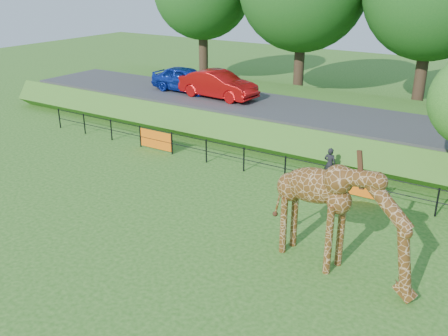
# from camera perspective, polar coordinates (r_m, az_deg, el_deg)

# --- Properties ---
(ground) EXTENTS (90.00, 90.00, 0.00)m
(ground) POSITION_cam_1_polar(r_m,az_deg,el_deg) (15.10, -7.03, -11.46)
(ground) COLOR #255C17
(ground) RESTS_ON ground
(giraffe) EXTENTS (4.83, 1.81, 3.40)m
(giraffe) POSITION_cam_1_polar(r_m,az_deg,el_deg) (14.50, 13.23, -5.66)
(giraffe) COLOR #583312
(giraffe) RESTS_ON ground
(perimeter_fence) EXTENTS (28.07, 0.10, 1.10)m
(perimeter_fence) POSITION_cam_1_polar(r_m,az_deg,el_deg) (20.89, 7.00, -0.07)
(perimeter_fence) COLOR black
(perimeter_fence) RESTS_ON ground
(embankment) EXTENTS (40.00, 9.00, 1.30)m
(embankment) POSITION_cam_1_polar(r_m,az_deg,el_deg) (27.46, 14.02, 4.97)
(embankment) COLOR #255C17
(embankment) RESTS_ON ground
(road) EXTENTS (40.00, 5.00, 0.12)m
(road) POSITION_cam_1_polar(r_m,az_deg,el_deg) (25.91, 13.03, 5.71)
(road) COLOR #333336
(road) RESTS_ON embankment
(car_blue) EXTENTS (4.36, 1.76, 1.48)m
(car_blue) POSITION_cam_1_polar(r_m,az_deg,el_deg) (30.49, -4.39, 10.09)
(car_blue) COLOR #1635B7
(car_blue) RESTS_ON road
(car_red) EXTENTS (4.76, 1.90, 1.54)m
(car_red) POSITION_cam_1_polar(r_m,az_deg,el_deg) (28.78, -0.66, 9.52)
(car_red) COLOR #B90D0D
(car_red) RESTS_ON road
(visitor) EXTENTS (0.53, 0.35, 1.42)m
(visitor) POSITION_cam_1_polar(r_m,az_deg,el_deg) (21.23, 11.99, 0.44)
(visitor) COLOR black
(visitor) RESTS_ON ground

